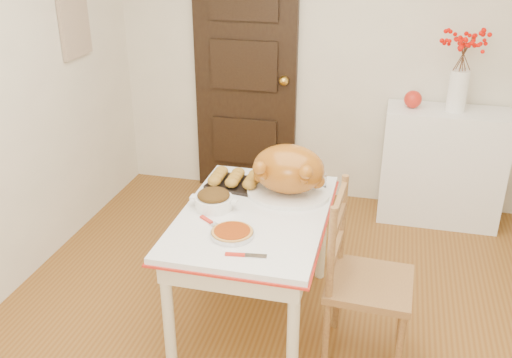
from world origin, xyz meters
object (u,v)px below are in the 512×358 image
(kitchen_table, at_px, (254,266))
(pumpkin_pie, at_px, (232,232))
(turkey_platter, at_px, (288,172))
(sideboard, at_px, (442,166))
(chair_oak, at_px, (370,280))

(kitchen_table, relative_size, pumpkin_pie, 5.35)
(kitchen_table, relative_size, turkey_platter, 2.44)
(sideboard, xyz_separation_m, kitchen_table, (-1.10, -1.54, -0.09))
(kitchen_table, distance_m, pumpkin_pie, 0.47)
(kitchen_table, bearing_deg, sideboard, 54.58)
(sideboard, height_order, pumpkin_pie, sideboard)
(sideboard, bearing_deg, turkey_platter, -126.46)
(pumpkin_pie, bearing_deg, kitchen_table, 80.98)
(sideboard, bearing_deg, chair_oak, -104.30)
(sideboard, bearing_deg, kitchen_table, -125.42)
(pumpkin_pie, bearing_deg, chair_oak, 8.28)
(chair_oak, distance_m, turkey_platter, 0.76)
(turkey_platter, bearing_deg, pumpkin_pie, -105.86)
(sideboard, height_order, kitchen_table, sideboard)
(chair_oak, xyz_separation_m, turkey_platter, (-0.52, 0.42, 0.37))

